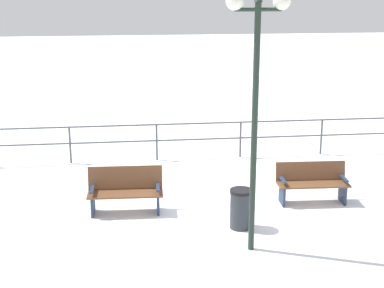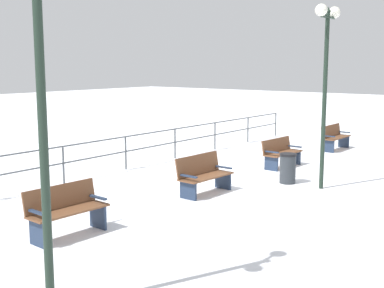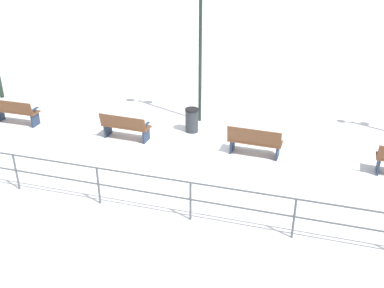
{
  "view_description": "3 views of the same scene",
  "coord_description": "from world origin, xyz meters",
  "px_view_note": "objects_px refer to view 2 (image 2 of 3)",
  "views": [
    {
      "loc": [
        11.06,
        -1.96,
        4.59
      ],
      "look_at": [
        -1.66,
        -0.41,
        0.95
      ],
      "focal_mm": 53.86,
      "sensor_mm": 36.0,
      "label": 1
    },
    {
      "loc": [
        7.03,
        -11.58,
        3.07
      ],
      "look_at": [
        -2.72,
        0.96,
        0.57
      ],
      "focal_mm": 48.09,
      "sensor_mm": 36.0,
      "label": 2
    },
    {
      "loc": [
        -11.35,
        -3.48,
        5.94
      ],
      "look_at": [
        -1.52,
        -0.55,
        0.85
      ],
      "focal_mm": 41.3,
      "sensor_mm": 36.0,
      "label": 3
    }
  ],
  "objects_px": {
    "lamppost_middle": "(326,55)",
    "trash_bin": "(288,168)",
    "bench_third": "(281,152)",
    "bench_second": "(203,174)",
    "lamppost_near": "(38,26)",
    "bench_nearest": "(66,210)",
    "bench_fourth": "(335,137)"
  },
  "relations": [
    {
      "from": "bench_second",
      "to": "lamppost_near",
      "type": "relative_size",
      "value": 0.3
    },
    {
      "from": "lamppost_near",
      "to": "trash_bin",
      "type": "relative_size",
      "value": 6.54
    },
    {
      "from": "bench_nearest",
      "to": "bench_third",
      "type": "xyz_separation_m",
      "value": [
        0.05,
        7.94,
        -0.04
      ]
    },
    {
      "from": "bench_second",
      "to": "lamppost_near",
      "type": "bearing_deg",
      "value": -68.88
    },
    {
      "from": "bench_third",
      "to": "trash_bin",
      "type": "xyz_separation_m",
      "value": [
        1.15,
        -1.78,
        -0.05
      ]
    },
    {
      "from": "lamppost_near",
      "to": "lamppost_middle",
      "type": "relative_size",
      "value": 1.15
    },
    {
      "from": "lamppost_near",
      "to": "trash_bin",
      "type": "height_order",
      "value": "lamppost_near"
    },
    {
      "from": "bench_fourth",
      "to": "lamppost_near",
      "type": "height_order",
      "value": "lamppost_near"
    },
    {
      "from": "bench_nearest",
      "to": "bench_second",
      "type": "relative_size",
      "value": 0.98
    },
    {
      "from": "bench_nearest",
      "to": "bench_second",
      "type": "height_order",
      "value": "same"
    },
    {
      "from": "bench_second",
      "to": "trash_bin",
      "type": "bearing_deg",
      "value": 65.82
    },
    {
      "from": "bench_fourth",
      "to": "lamppost_near",
      "type": "relative_size",
      "value": 0.31
    },
    {
      "from": "bench_third",
      "to": "lamppost_middle",
      "type": "height_order",
      "value": "lamppost_middle"
    },
    {
      "from": "bench_third",
      "to": "trash_bin",
      "type": "distance_m",
      "value": 2.12
    },
    {
      "from": "bench_third",
      "to": "bench_fourth",
      "type": "xyz_separation_m",
      "value": [
        0.03,
        3.97,
        0.03
      ]
    },
    {
      "from": "lamppost_near",
      "to": "lamppost_middle",
      "type": "distance_m",
      "value": 8.1
    },
    {
      "from": "bench_third",
      "to": "lamppost_near",
      "type": "bearing_deg",
      "value": -75.54
    },
    {
      "from": "bench_nearest",
      "to": "bench_third",
      "type": "relative_size",
      "value": 0.99
    },
    {
      "from": "bench_nearest",
      "to": "trash_bin",
      "type": "height_order",
      "value": "bench_nearest"
    },
    {
      "from": "bench_nearest",
      "to": "lamppost_near",
      "type": "distance_m",
      "value": 4.16
    },
    {
      "from": "bench_third",
      "to": "bench_nearest",
      "type": "bearing_deg",
      "value": -87.71
    },
    {
      "from": "bench_second",
      "to": "trash_bin",
      "type": "xyz_separation_m",
      "value": [
        1.09,
        2.19,
        -0.07
      ]
    },
    {
      "from": "bench_fourth",
      "to": "lamppost_near",
      "type": "distance_m",
      "value": 14.33
    },
    {
      "from": "bench_fourth",
      "to": "lamppost_middle",
      "type": "xyz_separation_m",
      "value": [
        2.05,
        -5.75,
        2.81
      ]
    },
    {
      "from": "bench_fourth",
      "to": "lamppost_middle",
      "type": "bearing_deg",
      "value": -70.39
    },
    {
      "from": "bench_third",
      "to": "bench_fourth",
      "type": "relative_size",
      "value": 0.98
    },
    {
      "from": "lamppost_near",
      "to": "bench_nearest",
      "type": "bearing_deg",
      "value": 137.39
    },
    {
      "from": "bench_second",
      "to": "bench_nearest",
      "type": "bearing_deg",
      "value": -89.19
    },
    {
      "from": "trash_bin",
      "to": "bench_fourth",
      "type": "bearing_deg",
      "value": 101.03
    },
    {
      "from": "lamppost_middle",
      "to": "bench_nearest",
      "type": "bearing_deg",
      "value": -109.02
    },
    {
      "from": "lamppost_middle",
      "to": "trash_bin",
      "type": "xyz_separation_m",
      "value": [
        -0.93,
        0.0,
        -2.88
      ]
    },
    {
      "from": "lamppost_middle",
      "to": "trash_bin",
      "type": "relative_size",
      "value": 5.68
    }
  ]
}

